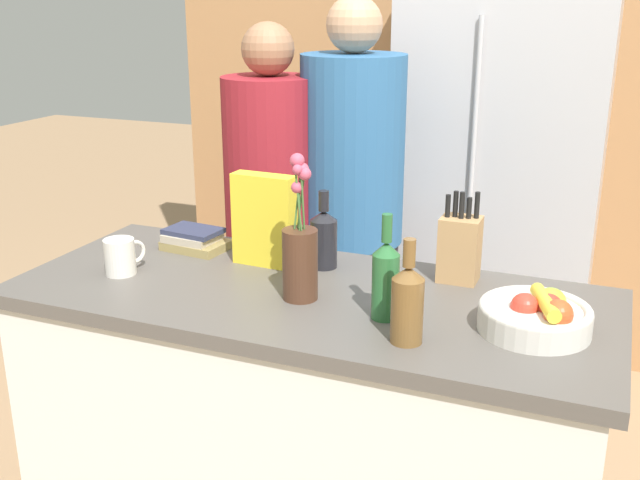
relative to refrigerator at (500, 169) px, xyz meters
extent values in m
cube|color=silver|center=(-0.28, -1.43, -0.54)|extent=(1.57, 0.66, 0.88)
cube|color=#56514C|center=(-0.28, -1.43, -0.08)|extent=(1.63, 0.68, 0.04)
cube|color=#AD7A4C|center=(-0.28, 0.36, 0.32)|extent=(2.83, 0.12, 2.60)
cube|color=#B7B7BC|center=(0.00, 0.00, 0.00)|extent=(0.82, 0.60, 1.95)
cylinder|color=#B7B7BC|center=(-0.06, -0.31, 0.10)|extent=(0.02, 0.02, 1.07)
cylinder|color=silver|center=(0.32, -1.46, -0.03)|extent=(0.27, 0.27, 0.06)
torus|color=silver|center=(0.32, -1.46, 0.00)|extent=(0.27, 0.27, 0.02)
sphere|color=red|center=(0.30, -1.47, 0.00)|extent=(0.07, 0.07, 0.07)
sphere|color=red|center=(0.35, -1.45, 0.00)|extent=(0.07, 0.07, 0.07)
sphere|color=#99B233|center=(0.35, -1.41, 0.00)|extent=(0.08, 0.08, 0.08)
sphere|color=#C64C23|center=(0.37, -1.50, 0.01)|extent=(0.07, 0.07, 0.07)
cylinder|color=yellow|center=(0.34, -1.47, 0.02)|extent=(0.09, 0.17, 0.03)
cube|color=tan|center=(0.08, -1.20, 0.03)|extent=(0.11, 0.09, 0.18)
cylinder|color=black|center=(0.04, -1.21, 0.15)|extent=(0.01, 0.01, 0.07)
cylinder|color=black|center=(0.06, -1.20, 0.16)|extent=(0.01, 0.01, 0.08)
cylinder|color=black|center=(0.08, -1.21, 0.16)|extent=(0.01, 0.01, 0.08)
cylinder|color=black|center=(0.10, -1.20, 0.15)|extent=(0.01, 0.01, 0.07)
cylinder|color=black|center=(0.12, -1.19, 0.16)|extent=(0.01, 0.01, 0.08)
cylinder|color=#4C2D1E|center=(-0.28, -1.49, 0.04)|extent=(0.09, 0.09, 0.19)
cylinder|color=#477538|center=(-0.27, -1.49, 0.20)|extent=(0.01, 0.02, 0.15)
sphere|color=#C64C66|center=(-0.26, -1.49, 0.28)|extent=(0.03, 0.03, 0.03)
cylinder|color=#477538|center=(-0.28, -1.48, 0.21)|extent=(0.03, 0.01, 0.15)
sphere|color=#C64C66|center=(-0.28, -1.47, 0.28)|extent=(0.04, 0.04, 0.04)
cylinder|color=#477538|center=(-0.28, -1.48, 0.22)|extent=(0.02, 0.02, 0.18)
sphere|color=#C64C66|center=(-0.29, -1.48, 0.31)|extent=(0.04, 0.04, 0.04)
cylinder|color=#477538|center=(-0.28, -1.49, 0.19)|extent=(0.01, 0.01, 0.11)
sphere|color=#C64C66|center=(-0.28, -1.49, 0.24)|extent=(0.03, 0.03, 0.03)
cylinder|color=#477538|center=(-0.28, -1.49, 0.21)|extent=(0.02, 0.01, 0.16)
sphere|color=#C64C66|center=(-0.28, -1.50, 0.29)|extent=(0.03, 0.03, 0.03)
cube|color=yellow|center=(-0.48, -1.28, 0.08)|extent=(0.19, 0.07, 0.27)
cylinder|color=silver|center=(-0.83, -1.51, -0.01)|extent=(0.09, 0.09, 0.10)
torus|color=silver|center=(-0.81, -1.47, 0.00)|extent=(0.04, 0.07, 0.07)
cube|color=#99844C|center=(-0.74, -1.24, -0.05)|extent=(0.21, 0.15, 0.03)
cube|color=#B7A88E|center=(-0.75, -1.24, -0.02)|extent=(0.16, 0.14, 0.02)
cube|color=#2D334C|center=(-0.75, -1.24, 0.00)|extent=(0.18, 0.13, 0.02)
cylinder|color=brown|center=(0.05, -1.63, 0.02)|extent=(0.08, 0.08, 0.16)
cone|color=brown|center=(0.05, -1.63, 0.11)|extent=(0.08, 0.08, 0.03)
cylinder|color=brown|center=(0.05, -1.63, 0.16)|extent=(0.03, 0.03, 0.07)
cylinder|color=#286633|center=(-0.03, -1.52, 0.02)|extent=(0.07, 0.07, 0.17)
cone|color=#286633|center=(-0.03, -1.52, 0.12)|extent=(0.07, 0.07, 0.03)
cylinder|color=#286633|center=(-0.03, -1.52, 0.18)|extent=(0.03, 0.03, 0.07)
cylinder|color=black|center=(-0.31, -1.24, 0.01)|extent=(0.08, 0.08, 0.14)
cone|color=black|center=(-0.31, -1.24, 0.10)|extent=(0.08, 0.08, 0.03)
cylinder|color=black|center=(-0.31, -1.24, 0.14)|extent=(0.03, 0.03, 0.06)
cube|color=#383842|center=(-0.71, -0.77, -0.59)|extent=(0.27, 0.18, 0.77)
cylinder|color=maroon|center=(-0.71, -0.77, 0.11)|extent=(0.34, 0.34, 0.64)
sphere|color=#996B4C|center=(-0.71, -0.77, 0.53)|extent=(0.19, 0.19, 0.19)
cube|color=#383842|center=(-0.43, -0.66, -0.57)|extent=(0.34, 0.28, 0.81)
cylinder|color=#2D6093|center=(-0.43, -0.66, 0.17)|extent=(0.38, 0.38, 0.68)
sphere|color=tan|center=(-0.43, -0.66, 0.61)|extent=(0.20, 0.20, 0.20)
camera|label=1|loc=(0.46, -3.17, 0.71)|focal=42.00mm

